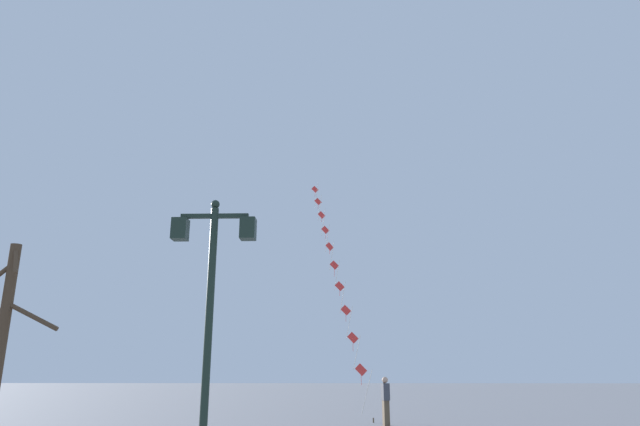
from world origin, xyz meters
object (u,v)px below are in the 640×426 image
(twin_lantern_lamp_post, at_px, (211,281))
(bare_tree, at_px, (2,339))
(kite_train, at_px, (334,262))
(kite_flyer, at_px, (386,400))

(twin_lantern_lamp_post, xyz_separation_m, bare_tree, (-5.56, 3.15, -0.82))
(kite_train, bearing_deg, kite_flyer, -78.93)
(kite_flyer, bearing_deg, twin_lantern_lamp_post, 149.80)
(kite_train, xyz_separation_m, kite_flyer, (1.91, -9.74, -7.03))
(kite_train, distance_m, kite_flyer, 12.17)
(twin_lantern_lamp_post, height_order, kite_flyer, twin_lantern_lamp_post)
(twin_lantern_lamp_post, xyz_separation_m, kite_train, (2.15, 21.36, 4.49))
(twin_lantern_lamp_post, relative_size, bare_tree, 1.02)
(bare_tree, bearing_deg, kite_flyer, 41.35)
(twin_lantern_lamp_post, bearing_deg, kite_flyer, 70.76)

